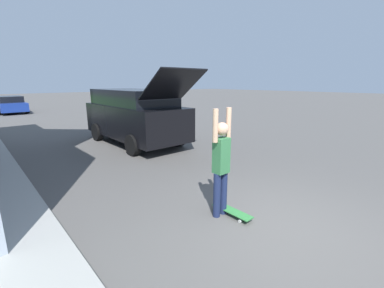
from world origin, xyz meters
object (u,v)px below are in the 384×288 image
(suv_parked, at_px, (135,115))
(car_down_street, at_px, (11,105))
(skateboarder, at_px, (221,162))
(skateboard, at_px, (232,211))

(suv_parked, relative_size, car_down_street, 1.31)
(skateboarder, relative_size, skateboard, 2.40)
(suv_parked, xyz_separation_m, skateboard, (-1.52, -6.12, -1.02))
(suv_parked, bearing_deg, skateboarder, -105.56)
(car_down_street, xyz_separation_m, skateboard, (0.64, -21.34, -0.55))
(skateboarder, bearing_deg, car_down_street, 91.34)
(skateboarder, bearing_deg, suv_parked, 74.44)
(suv_parked, xyz_separation_m, car_down_street, (-2.15, 15.22, -0.47))
(suv_parked, height_order, car_down_street, suv_parked)
(suv_parked, relative_size, skateboard, 6.82)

